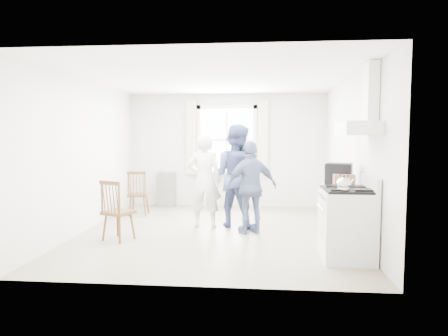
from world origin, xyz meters
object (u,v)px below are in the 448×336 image
Objects in this scene: low_cabinet at (341,215)px; person_mid at (236,176)px; gas_stove at (347,223)px; person_left at (204,181)px; stereo_stack at (339,174)px; windsor_chair_b at (113,204)px; windsor_chair_a at (137,188)px; person_right at (251,187)px.

low_cabinet is 0.49× the size of person_mid.
person_left is (-2.14, 1.67, 0.36)m from gas_stove.
stereo_stack is 0.47× the size of windsor_chair_b.
stereo_stack is 0.25× the size of person_mid.
windsor_chair_a is 2.67m from person_right.
person_mid reaches higher than gas_stove.
person_left reaches higher than person_right.
person_left is (-2.21, 0.97, 0.39)m from low_cabinet.
stereo_stack is 4.13m from windsor_chair_a.
person_right reaches higher than low_cabinet.
windsor_chair_a is 0.55× the size of person_left.
windsor_chair_b is at bearing -83.26° from windsor_chair_a.
stereo_stack is 1.48m from person_right.
low_cabinet is at bearing -31.90° from stereo_stack.
windsor_chair_b is 0.62× the size of person_right.
windsor_chair_a is 0.97× the size of windsor_chair_b.
person_right is at bearing 155.93° from stereo_stack.
person_left reaches higher than windsor_chair_a.
windsor_chair_b is 0.52× the size of person_mid.
gas_stove is 0.61× the size of person_mid.
low_cabinet is 1.99× the size of stereo_stack.
stereo_stack is (0.02, 0.73, 0.58)m from gas_stove.
windsor_chair_b is at bearing 170.23° from gas_stove.
gas_stove is at bearing -95.68° from low_cabinet.
person_right is at bearing 157.98° from person_left.
person_mid reaches higher than person_right.
windsor_chair_a is at bearing 96.74° from windsor_chair_b.
person_mid is at bearing -82.02° from person_right.
low_cabinet is at bearing 132.86° from person_right.
person_right is at bearing 19.07° from windsor_chair_b.
low_cabinet is at bearing -26.64° from windsor_chair_a.
windsor_chair_b reaches higher than low_cabinet.
gas_stove is 0.70m from low_cabinet.
person_right is (2.11, 0.73, 0.19)m from windsor_chair_b.
person_mid reaches higher than windsor_chair_a.
gas_stove is at bearing -9.77° from windsor_chair_b.
person_left is at bearing 33.58° from person_mid.
person_left is 1.08× the size of person_right.
stereo_stack is (-0.05, 0.03, 0.62)m from low_cabinet.
low_cabinet is (0.07, 0.70, -0.03)m from gas_stove.
windsor_chair_b is at bearing -177.65° from stereo_stack.
stereo_stack is 0.27× the size of person_left.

